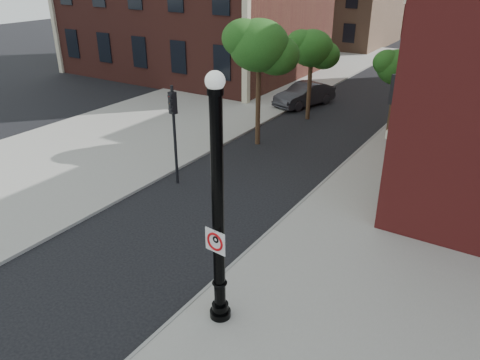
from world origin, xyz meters
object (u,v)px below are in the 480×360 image
Objects in this scene: lamppost at (218,220)px; no_parking_sign at (215,241)px; parked_car at (305,95)px; traffic_signal_right at (393,112)px; traffic_signal_left at (174,119)px.

lamppost is 10.73× the size of no_parking_sign.
lamppost reaches higher than no_parking_sign.
lamppost is 20.52m from parked_car.
traffic_signal_right is at bearing 81.16° from lamppost.
no_parking_sign reaches higher than parked_car.
traffic_signal_right is (1.40, 9.28, 0.99)m from no_parking_sign.
traffic_signal_right is at bearing -33.16° from parked_car.
traffic_signal_left is (0.51, -13.42, 2.07)m from parked_car.
no_parking_sign is 20.63m from parked_car.
lamppost is 1.56× the size of traffic_signal_left.
lamppost is at bearing -33.31° from traffic_signal_left.
parked_car is 0.84× the size of traffic_signal_right.
traffic_signal_left is at bearing 141.93° from no_parking_sign.
traffic_signal_left is (-6.23, 6.00, 0.30)m from no_parking_sign.
lamppost is 9.24m from traffic_signal_right.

